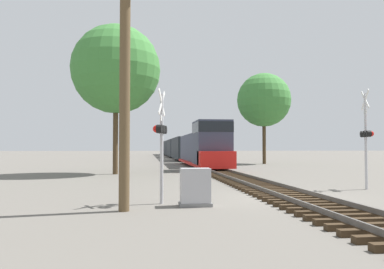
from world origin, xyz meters
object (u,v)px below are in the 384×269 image
Objects in this scene: freight_train at (177,148)px; utility_pole at (125,77)px; crossing_signal_near at (161,134)px; crossing_signal_far at (366,135)px; tree_far_right at (116,69)px; tree_mid_background at (264,100)px; relay_cabinet at (195,187)px.

utility_pole is at bearing -96.29° from freight_train.
crossing_signal_near is 10.32m from crossing_signal_far.
crossing_signal_far is 0.42× the size of tree_far_right.
crossing_signal_near is at bearing 49.29° from utility_pole.
tree_far_right is 22.23m from tree_mid_background.
relay_cabinet is 0.11× the size of tree_far_right.
freight_train is 17.39× the size of crossing_signal_far.
freight_train is 51.61m from crossing_signal_far.
tree_mid_background is at bearing 171.30° from crossing_signal_near.
crossing_signal_near is 2.23m from relay_cabinet.
relay_cabinet is 0.16× the size of utility_pole.
tree_mid_background is at bearing -71.02° from freight_train.
utility_pole reaches higher than crossing_signal_near.
crossing_signal_near is 0.49× the size of utility_pole.
tree_far_right is at bearing -101.02° from freight_train.
freight_train is 54.92m from crossing_signal_near.
freight_train is at bearing 83.71° from utility_pole.
crossing_signal_near is at bearing 119.57° from crossing_signal_far.
crossing_signal_far is at bearing 24.53° from relay_cabinet.
crossing_signal_near reaches higher than relay_cabinet.
tree_far_right is (-12.54, 11.56, 5.19)m from crossing_signal_far.
tree_far_right reaches higher than freight_train.
crossing_signal_near is at bearing -95.22° from freight_train.
tree_far_right is at bearing 104.10° from relay_cabinet.
utility_pole is 0.74× the size of tree_far_right.
tree_far_right reaches higher than tree_mid_background.
freight_train is 64.21× the size of relay_cabinet.
freight_train is at bearing 86.01° from relay_cabinet.
crossing_signal_near is 0.86× the size of crossing_signal_far.
tree_mid_background reaches higher than relay_cabinet.
freight_train is 26.68m from tree_mid_background.
relay_cabinet is at bearing -111.88° from tree_mid_background.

